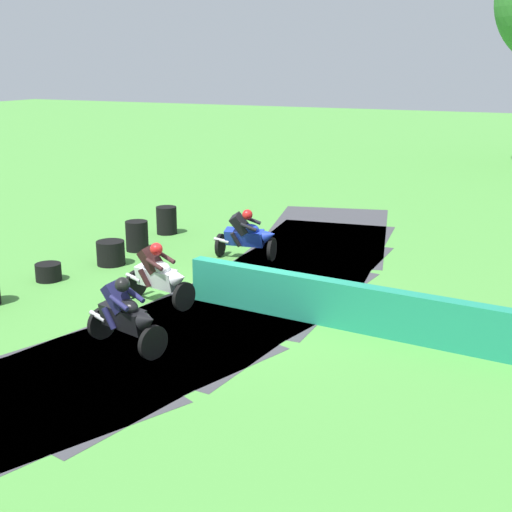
% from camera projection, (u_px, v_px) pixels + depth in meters
% --- Properties ---
extents(ground_plane, '(120.00, 120.00, 0.00)m').
position_uv_depth(ground_plane, '(242.00, 307.00, 14.50)').
color(ground_plane, '#4C933D').
extents(track_asphalt, '(6.93, 21.45, 0.01)m').
position_uv_depth(track_asphalt, '(218.00, 302.00, 14.79)').
color(track_asphalt, '#3D3D42').
rests_on(track_asphalt, ground).
extents(safety_barrier, '(11.69, 1.38, 0.90)m').
position_uv_depth(safety_barrier, '(475.00, 330.00, 12.06)').
color(safety_barrier, '#1E8466').
rests_on(safety_barrier, ground).
extents(motorcycle_lead_black, '(1.70, 1.06, 1.42)m').
position_uv_depth(motorcycle_lead_black, '(126.00, 315.00, 12.15)').
color(motorcycle_lead_black, black).
rests_on(motorcycle_lead_black, ground).
extents(motorcycle_chase_white, '(1.71, 1.00, 1.43)m').
position_uv_depth(motorcycle_chase_white, '(159.00, 275.00, 14.43)').
color(motorcycle_chase_white, black).
rests_on(motorcycle_chase_white, ground).
extents(motorcycle_trailing_blue, '(1.68, 0.92, 1.43)m').
position_uv_depth(motorcycle_trailing_blue, '(247.00, 235.00, 17.77)').
color(motorcycle_trailing_blue, black).
rests_on(motorcycle_trailing_blue, ground).
extents(tire_stack_mid_b, '(0.59, 0.59, 0.40)m').
position_uv_depth(tire_stack_mid_b, '(48.00, 272.00, 16.19)').
color(tire_stack_mid_b, black).
rests_on(tire_stack_mid_b, ground).
extents(tire_stack_far, '(0.70, 0.70, 0.60)m').
position_uv_depth(tire_stack_far, '(111.00, 253.00, 17.41)').
color(tire_stack_far, black).
rests_on(tire_stack_far, ground).
extents(tire_stack_extra_a, '(0.60, 0.60, 0.80)m').
position_uv_depth(tire_stack_extra_a, '(137.00, 236.00, 18.68)').
color(tire_stack_extra_a, black).
rests_on(tire_stack_extra_a, ground).
extents(tire_stack_extra_b, '(0.59, 0.59, 0.80)m').
position_uv_depth(tire_stack_extra_b, '(167.00, 220.00, 20.51)').
color(tire_stack_extra_b, black).
rests_on(tire_stack_extra_b, ground).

